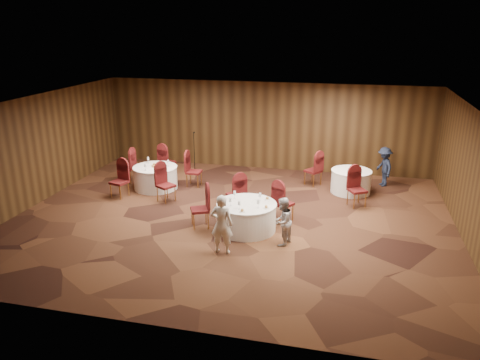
% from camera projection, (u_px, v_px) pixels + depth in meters
% --- Properties ---
extents(ground, '(12.00, 12.00, 0.00)m').
position_uv_depth(ground, '(231.00, 219.00, 13.02)').
color(ground, black).
rests_on(ground, ground).
extents(room_shell, '(12.00, 12.00, 12.00)m').
position_uv_depth(room_shell, '(231.00, 151.00, 12.39)').
color(room_shell, silver).
rests_on(room_shell, ground).
extents(table_main, '(1.57, 1.57, 0.74)m').
position_uv_depth(table_main, '(246.00, 216.00, 12.25)').
color(table_main, white).
rests_on(table_main, ground).
extents(table_left, '(1.44, 1.44, 0.74)m').
position_uv_depth(table_left, '(156.00, 177.00, 15.34)').
color(table_left, white).
rests_on(table_left, ground).
extents(table_right, '(1.27, 1.27, 0.74)m').
position_uv_depth(table_right, '(351.00, 181.00, 14.97)').
color(table_right, white).
rests_on(table_right, ground).
extents(chairs_main, '(2.80, 2.04, 1.00)m').
position_uv_depth(chairs_main, '(240.00, 202.00, 12.88)').
color(chairs_main, '#3D0C0E').
rests_on(chairs_main, ground).
extents(chairs_left, '(2.89, 3.05, 1.00)m').
position_uv_depth(chairs_left, '(155.00, 173.00, 15.36)').
color(chairs_left, '#3D0C0E').
rests_on(chairs_left, ground).
extents(chairs_right, '(2.15, 2.36, 1.00)m').
position_uv_depth(chairs_right, '(334.00, 180.00, 14.72)').
color(chairs_right, '#3D0C0E').
rests_on(chairs_right, ground).
extents(tabletop_main, '(1.06, 1.13, 0.22)m').
position_uv_depth(tabletop_main, '(251.00, 202.00, 11.97)').
color(tabletop_main, silver).
rests_on(tabletop_main, table_main).
extents(tabletop_left, '(0.86, 0.84, 0.22)m').
position_uv_depth(tabletop_left, '(155.00, 164.00, 15.20)').
color(tabletop_left, silver).
rests_on(tabletop_left, table_left).
extents(tabletop_right, '(0.08, 0.08, 0.22)m').
position_uv_depth(tabletop_right, '(360.00, 168.00, 14.56)').
color(tabletop_right, silver).
rests_on(tabletop_right, table_right).
extents(mic_stand, '(0.24, 0.24, 1.46)m').
position_uv_depth(mic_stand, '(195.00, 160.00, 17.16)').
color(mic_stand, black).
rests_on(mic_stand, ground).
extents(woman_a, '(0.53, 0.35, 1.46)m').
position_uv_depth(woman_a, '(222.00, 224.00, 10.90)').
color(woman_a, silver).
rests_on(woman_a, ground).
extents(woman_b, '(0.62, 0.70, 1.22)m').
position_uv_depth(woman_b, '(282.00, 222.00, 11.35)').
color(woman_b, '#B3B2B8').
rests_on(woman_b, ground).
extents(man_c, '(0.78, 0.98, 1.32)m').
position_uv_depth(man_c, '(384.00, 167.00, 15.50)').
color(man_c, '#151D30').
rests_on(man_c, ground).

